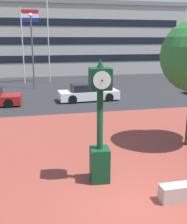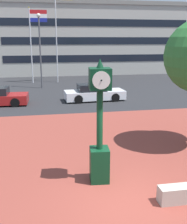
% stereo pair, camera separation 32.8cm
% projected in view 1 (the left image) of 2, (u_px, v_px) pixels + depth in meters
% --- Properties ---
extents(ground_plane, '(200.00, 200.00, 0.00)m').
position_uv_depth(ground_plane, '(131.00, 203.00, 7.90)').
color(ground_plane, '#262628').
extents(plaza_brick_paving, '(44.00, 14.11, 0.01)m').
position_uv_depth(plaza_brick_paving, '(104.00, 159.00, 10.78)').
color(plaza_brick_paving, brown).
rests_on(plaza_brick_paving, ground).
extents(street_clock, '(0.70, 0.76, 4.02)m').
position_uv_depth(street_clock, '(100.00, 130.00, 8.68)').
color(street_clock, '#0C381E').
rests_on(street_clock, ground).
extents(car_street_far, '(4.66, 2.02, 1.28)m').
position_uv_depth(car_street_far, '(88.00, 93.00, 21.03)').
color(car_street_far, silver).
rests_on(car_street_far, ground).
extents(flagpole_primary, '(1.86, 0.14, 7.80)m').
position_uv_depth(flagpole_primary, '(25.00, 37.00, 28.28)').
color(flagpole_primary, silver).
rests_on(flagpole_primary, ground).
extents(flagpole_secondary, '(1.92, 0.14, 10.04)m').
position_uv_depth(flagpole_secondary, '(50.00, 24.00, 28.50)').
color(flagpole_secondary, silver).
rests_on(flagpole_secondary, ground).
extents(civic_building, '(26.98, 13.96, 9.32)m').
position_uv_depth(civic_building, '(81.00, 39.00, 41.16)').
color(civic_building, '#B2ADA3').
rests_on(civic_building, ground).
extents(street_lamp_post, '(0.36, 0.36, 6.88)m').
position_uv_depth(street_lamp_post, '(32.00, 44.00, 25.27)').
color(street_lamp_post, '#4C4C51').
rests_on(street_lamp_post, ground).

